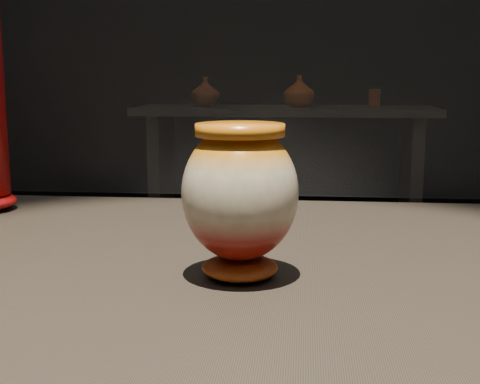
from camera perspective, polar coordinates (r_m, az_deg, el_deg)
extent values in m
cube|color=black|center=(5.81, 5.37, 14.80)|extent=(8.00, 3.20, 0.04)
cube|color=black|center=(0.83, 2.53, -7.59)|extent=(2.00, 0.80, 0.05)
ellipsoid|color=maroon|center=(0.76, 0.00, -6.44)|extent=(0.11, 0.11, 0.02)
ellipsoid|color=beige|center=(0.74, 0.00, -0.08)|extent=(0.16, 0.16, 0.15)
cylinder|color=orange|center=(0.73, 0.00, 5.33)|extent=(0.12, 0.12, 0.01)
cube|color=black|center=(4.52, 3.84, 6.95)|extent=(2.00, 0.60, 0.05)
cube|color=black|center=(4.67, -6.70, 1.46)|extent=(0.08, 0.50, 0.85)
cube|color=black|center=(4.62, 14.37, 1.11)|extent=(0.08, 0.50, 0.85)
imported|color=maroon|center=(4.52, -2.99, 8.52)|extent=(0.20, 0.20, 0.20)
imported|color=maroon|center=(4.48, 5.06, 8.56)|extent=(0.28, 0.28, 0.21)
cylinder|color=maroon|center=(4.56, 11.41, 7.85)|extent=(0.08, 0.08, 0.12)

